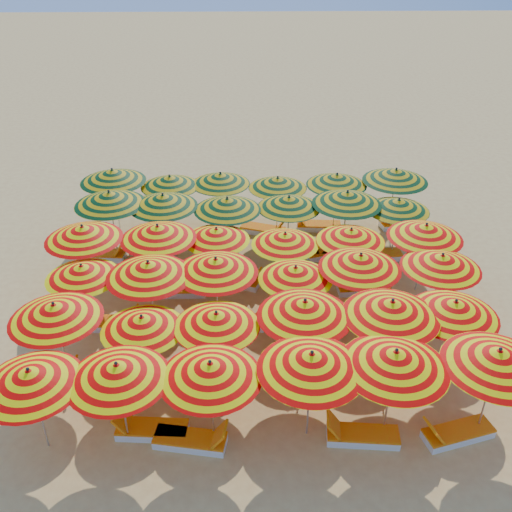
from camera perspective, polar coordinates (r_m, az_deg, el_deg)
name	(u,v)px	position (r m, az deg, el deg)	size (l,w,h in m)	color
ground	(256,307)	(18.13, 0.04, -5.14)	(120.00, 120.00, 0.00)	#DBB261
umbrella_0	(30,378)	(13.49, -21.67, -11.26)	(2.38, 2.38, 2.45)	silver
umbrella_1	(117,372)	(13.04, -13.70, -11.20)	(2.42, 2.42, 2.46)	silver
umbrella_2	(210,370)	(12.76, -4.59, -11.33)	(2.68, 2.68, 2.46)	silver
umbrella_3	(311,361)	(12.81, 5.56, -10.45)	(3.03, 3.03, 2.60)	silver
umbrella_4	(395,359)	(13.15, 13.74, -10.01)	(3.28, 3.28, 2.62)	silver
umbrella_5	(498,358)	(13.88, 23.04, -9.41)	(3.28, 3.28, 2.62)	silver
umbrella_6	(55,312)	(15.15, -19.48, -5.26)	(2.47, 2.47, 2.50)	silver
umbrella_7	(142,323)	(14.57, -11.31, -6.60)	(2.36, 2.36, 2.25)	silver
umbrella_8	(216,320)	(14.31, -3.97, -6.37)	(2.53, 2.53, 2.34)	silver
umbrella_9	(305,309)	(14.35, 4.90, -5.26)	(2.70, 2.70, 2.57)	silver
umbrella_10	(392,309)	(14.62, 13.41, -5.16)	(2.64, 2.64, 2.61)	silver
umbrella_11	(455,308)	(15.35, 19.25, -4.97)	(2.51, 2.51, 2.43)	silver
umbrella_12	(82,271)	(16.93, -17.00, -1.49)	(2.43, 2.43, 2.26)	silver
umbrella_13	(149,269)	(16.06, -10.69, -1.33)	(2.91, 2.91, 2.57)	silver
umbrella_14	(216,266)	(16.04, -4.04, -0.96)	(2.65, 2.65, 2.53)	silver
umbrella_15	(295,273)	(16.17, 3.97, -1.71)	(2.67, 2.67, 2.26)	silver
umbrella_16	(360,262)	(16.47, 10.39, -0.55)	(2.60, 2.60, 2.52)	silver
umbrella_17	(442,262)	(17.17, 18.07, -0.53)	(2.85, 2.85, 2.45)	silver
umbrella_18	(83,233)	(18.39, -16.92, 2.23)	(3.16, 3.16, 2.55)	silver
umbrella_19	(158,232)	(17.93, -9.78, 2.35)	(2.70, 2.70, 2.52)	silver
umbrella_20	(216,234)	(18.10, -3.98, 2.19)	(2.46, 2.46, 2.25)	silver
umbrella_21	(285,239)	(17.82, 2.93, 1.72)	(2.13, 2.13, 2.25)	silver
umbrella_22	(351,235)	(18.14, 9.47, 2.08)	(2.68, 2.68, 2.32)	silver
umbrella_23	(426,231)	(18.54, 16.61, 2.40)	(2.43, 2.43, 2.51)	silver
umbrella_24	(110,198)	(20.28, -14.43, 5.61)	(2.83, 2.83, 2.61)	silver
umbrella_25	(163,201)	(19.92, -9.27, 5.48)	(3.07, 3.07, 2.52)	silver
umbrella_26	(227,204)	(19.55, -2.89, 5.19)	(2.54, 2.54, 2.46)	silver
umbrella_27	(289,202)	(19.88, 3.32, 5.38)	(2.76, 2.76, 2.36)	silver
umbrella_28	(347,198)	(20.00, 9.10, 5.75)	(3.15, 3.15, 2.57)	silver
umbrella_29	(398,205)	(20.36, 14.06, 4.97)	(2.20, 2.20, 2.32)	silver
umbrella_30	(113,176)	(22.07, -14.14, 7.80)	(3.10, 3.10, 2.60)	silver
umbrella_31	(170,181)	(21.73, -8.60, 7.39)	(2.91, 2.91, 2.35)	silver
umbrella_32	(220,179)	(21.72, -3.58, 7.72)	(2.67, 2.67, 2.37)	silver
umbrella_33	(278,183)	(21.44, 2.18, 7.32)	(2.37, 2.37, 2.32)	silver
umbrella_34	(337,180)	(21.69, 8.08, 7.57)	(3.03, 3.03, 2.42)	silver
umbrella_35	(396,175)	(22.10, 13.79, 7.86)	(2.65, 2.65, 2.59)	silver
lounger_0	(150,429)	(14.49, -10.51, -16.66)	(1.77, 0.70, 0.69)	white
lounger_1	(192,440)	(14.13, -6.40, -17.82)	(1.81, 0.87, 0.69)	white
lounger_2	(361,435)	(14.36, 10.43, -17.20)	(1.78, 0.74, 0.69)	white
lounger_3	(456,433)	(14.96, 19.40, -16.37)	(1.82, 1.02, 0.69)	white
lounger_4	(48,379)	(16.40, -20.11, -11.48)	(1.78, 0.74, 0.69)	white
lounger_5	(321,377)	(15.59, 6.51, -11.95)	(1.78, 0.75, 0.69)	white
lounger_6	(111,323)	(17.78, -14.25, -6.52)	(1.76, 0.66, 0.69)	white
lounger_7	(138,333)	(17.22, -11.76, -7.58)	(1.83, 1.07, 0.69)	white
lounger_8	(238,321)	(17.33, -1.78, -6.52)	(1.79, 0.81, 0.69)	white
lounger_9	(314,327)	(17.17, 5.79, -7.11)	(1.82, 1.19, 0.69)	white
lounger_10	(372,323)	(17.60, 11.48, -6.56)	(1.82, 1.26, 0.69)	white
lounger_11	(452,321)	(18.32, 18.99, -6.14)	(1.81, 0.86, 0.69)	white
lounger_12	(178,290)	(18.81, -7.77, -3.38)	(1.73, 0.58, 0.69)	white
lounger_13	(236,280)	(19.15, -1.99, -2.38)	(1.82, 1.20, 0.69)	white
lounger_14	(362,287)	(19.08, 10.55, -3.11)	(1.77, 0.72, 0.69)	white
lounger_15	(103,255)	(21.22, -15.10, 0.12)	(1.77, 0.72, 0.69)	white
lounger_16	(152,250)	(21.14, -10.35, 0.64)	(1.81, 0.89, 0.69)	white
lounger_17	(304,253)	(20.66, 4.86, 0.29)	(1.78, 0.74, 0.69)	white
lounger_18	(326,252)	(20.80, 7.05, 0.39)	(1.83, 1.10, 0.69)	white
lounger_19	(376,255)	(20.93, 11.95, 0.10)	(1.77, 0.72, 0.69)	white
lounger_20	(264,230)	(22.11, 0.80, 2.66)	(1.83, 1.14, 0.69)	white
lounger_21	(318,226)	(22.53, 6.18, 3.05)	(1.76, 0.68, 0.69)	white
lounger_22	(400,223)	(23.30, 14.22, 3.23)	(1.81, 0.92, 0.69)	white
beachgoer_b	(141,337)	(16.26, -11.42, -7.97)	(0.63, 0.49, 1.30)	tan
beachgoer_a	(175,277)	(18.44, -8.12, -2.12)	(0.52, 0.34, 1.42)	tan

